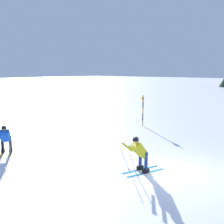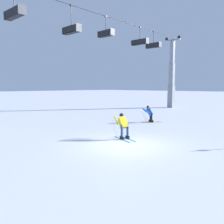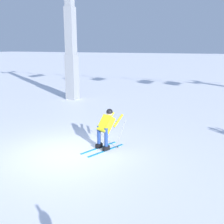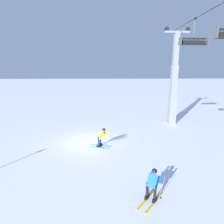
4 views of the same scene
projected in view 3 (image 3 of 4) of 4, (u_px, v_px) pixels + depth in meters
The scene contains 3 objects.
ground_plane at pixel (65, 153), 9.48m from camera, with size 260.00×260.00×0.00m, color white.
skier_carving_main at pixel (106, 126), 9.80m from camera, with size 1.14×1.83×1.61m.
lift_tower_near at pixel (71, 39), 18.22m from camera, with size 0.72×2.57×9.82m.
Camera 3 is at (5.20, -7.36, 3.68)m, focal length 43.29 mm.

